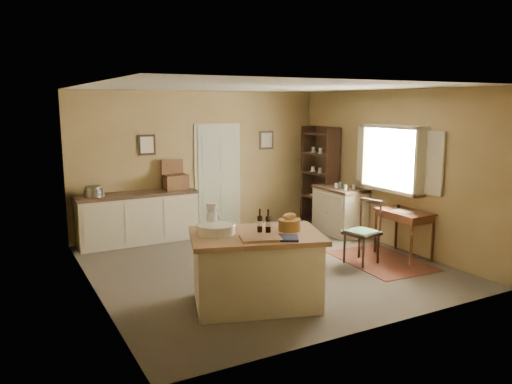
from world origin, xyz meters
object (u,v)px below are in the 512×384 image
sideboard (138,216)px  right_cabinet (340,210)px  writing_desk (404,217)px  desk_chair (362,233)px  work_island (256,267)px  shelving_unit (322,176)px

sideboard → right_cabinet: 3.75m
writing_desk → desk_chair: (-0.81, 0.07, -0.18)m
work_island → right_cabinet: size_ratio=1.72×
right_cabinet → sideboard: bearing=160.7°
right_cabinet → shelving_unit: bearing=79.5°
writing_desk → right_cabinet: bearing=90.0°
shelving_unit → desk_chair: bearing=-111.7°
desk_chair → work_island: bearing=-175.8°
writing_desk → desk_chair: bearing=175.3°
desk_chair → shelving_unit: shelving_unit is taller
writing_desk → shelving_unit: shelving_unit is taller
work_island → shelving_unit: shelving_unit is taller
sideboard → shelving_unit: (3.69, -0.42, 0.52)m
work_island → desk_chair: size_ratio=1.87×
sideboard → writing_desk: bearing=-39.4°
work_island → sideboard: 3.53m
work_island → right_cabinet: (3.03, 2.25, -0.02)m
writing_desk → sideboard: bearing=140.6°
shelving_unit → right_cabinet: bearing=-100.5°
right_cabinet → shelving_unit: 1.00m
work_island → desk_chair: (2.22, 0.65, 0.01)m
sideboard → shelving_unit: shelving_unit is taller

